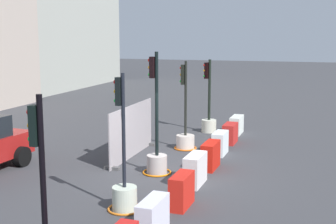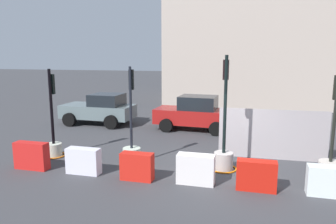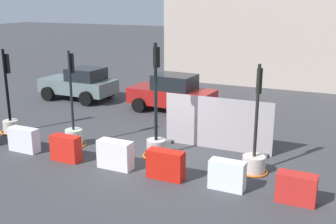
% 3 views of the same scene
% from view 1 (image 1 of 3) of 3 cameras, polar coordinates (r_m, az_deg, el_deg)
% --- Properties ---
extents(ground_plane, '(120.00, 120.00, 0.00)m').
position_cam_1_polar(ground_plane, '(14.47, 0.20, -7.47)').
color(ground_plane, '#3B3B3F').
extents(traffic_light_1, '(0.85, 0.85, 3.35)m').
position_cam_1_polar(traffic_light_1, '(11.45, -5.39, -9.42)').
color(traffic_light_1, beige).
rests_on(traffic_light_1, ground_plane).
extents(traffic_light_2, '(0.89, 0.89, 3.72)m').
position_cam_1_polar(traffic_light_2, '(14.27, -1.41, -5.08)').
color(traffic_light_2, '#B3A8A4').
rests_on(traffic_light_2, ground_plane).
extents(traffic_light_3, '(0.85, 0.85, 3.27)m').
position_cam_1_polar(traffic_light_3, '(17.30, 2.13, -2.99)').
color(traffic_light_3, beige).
rests_on(traffic_light_3, ground_plane).
extents(traffic_light_4, '(0.64, 0.64, 3.16)m').
position_cam_1_polar(traffic_light_4, '(20.26, 5.02, -0.63)').
color(traffic_light_4, beige).
rests_on(traffic_light_4, ground_plane).
extents(construction_barrier_1, '(1.09, 0.41, 0.82)m').
position_cam_1_polar(construction_barrier_1, '(10.05, -1.89, -12.86)').
color(construction_barrier_1, silver).
rests_on(construction_barrier_1, ground_plane).
extents(construction_barrier_2, '(0.99, 0.41, 0.83)m').
position_cam_1_polar(construction_barrier_2, '(11.64, 1.69, -9.63)').
color(construction_barrier_2, red).
rests_on(construction_barrier_2, ground_plane).
extents(construction_barrier_3, '(1.10, 0.45, 0.88)m').
position_cam_1_polar(construction_barrier_3, '(13.27, 3.36, -7.09)').
color(construction_barrier_3, silver).
rests_on(construction_barrier_3, ground_plane).
extents(construction_barrier_4, '(1.09, 0.42, 0.85)m').
position_cam_1_polar(construction_barrier_4, '(14.86, 5.24, -5.34)').
color(construction_barrier_4, red).
rests_on(construction_barrier_4, ground_plane).
extents(construction_barrier_5, '(0.98, 0.43, 0.81)m').
position_cam_1_polar(construction_barrier_5, '(16.59, 6.41, -3.84)').
color(construction_barrier_5, silver).
rests_on(construction_barrier_5, ground_plane).
extents(construction_barrier_6, '(1.00, 0.47, 0.77)m').
position_cam_1_polar(construction_barrier_6, '(18.33, 7.63, -2.63)').
color(construction_barrier_6, red).
rests_on(construction_barrier_6, ground_plane).
extents(construction_barrier_7, '(1.13, 0.45, 0.76)m').
position_cam_1_polar(construction_barrier_7, '(20.07, 8.41, -1.60)').
color(construction_barrier_7, silver).
rests_on(construction_barrier_7, ground_plane).
extents(site_fence_panel, '(3.78, 0.50, 1.81)m').
position_cam_1_polar(site_fence_panel, '(16.20, -4.43, -2.50)').
color(site_fence_panel, '#A1999D').
rests_on(site_fence_panel, ground_plane).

